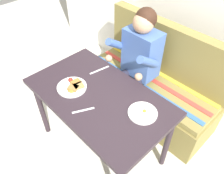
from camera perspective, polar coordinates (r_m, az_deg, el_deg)
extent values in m
plane|color=beige|center=(2.41, -2.66, -14.36)|extent=(8.00, 8.00, 0.00)
cube|color=#281E25|center=(1.85, -3.35, -2.43)|extent=(1.20, 0.70, 0.04)
cylinder|color=#281E25|center=(2.35, -17.23, -5.30)|extent=(0.05, 0.05, 0.69)
cylinder|color=#281E25|center=(2.54, -6.19, 1.31)|extent=(0.05, 0.05, 0.69)
cylinder|color=#281E25|center=(2.07, 13.66, -13.23)|extent=(0.05, 0.05, 0.69)
cube|color=olive|center=(2.59, 9.12, -2.42)|extent=(1.44, 0.56, 0.40)
cube|color=olive|center=(2.44, 9.71, 1.37)|extent=(1.40, 0.52, 0.06)
cube|color=olive|center=(2.41, 13.86, 9.13)|extent=(1.44, 0.12, 0.54)
cube|color=#336099|center=(2.33, 7.65, 0.42)|extent=(1.38, 0.05, 0.01)
cube|color=#C63D33|center=(2.41, 9.80, 1.98)|extent=(1.38, 0.05, 0.01)
cube|color=yellow|center=(2.51, 11.80, 3.42)|extent=(1.38, 0.05, 0.01)
cube|color=#3F5EA0|center=(2.25, 7.41, 8.39)|extent=(0.34, 0.22, 0.48)
sphere|color=tan|center=(2.07, 7.86, 15.61)|extent=(0.19, 0.19, 0.19)
sphere|color=#331E14|center=(2.08, 8.50, 16.58)|extent=(0.19, 0.19, 0.19)
cylinder|color=#3F5EA0|center=(2.22, 1.42, 10.53)|extent=(0.07, 0.29, 0.23)
cylinder|color=#3F5EA0|center=(2.02, 9.08, 6.22)|extent=(0.07, 0.29, 0.23)
sphere|color=tan|center=(2.21, -0.85, 7.18)|extent=(0.07, 0.07, 0.07)
sphere|color=tan|center=(2.01, 6.61, 2.55)|extent=(0.07, 0.07, 0.07)
cylinder|color=#232333|center=(2.33, 2.59, 2.80)|extent=(0.09, 0.34, 0.09)
cylinder|color=#232333|center=(2.42, -0.41, -3.70)|extent=(0.08, 0.08, 0.52)
cube|color=black|center=(2.58, -1.36, -7.95)|extent=(0.09, 0.20, 0.05)
cylinder|color=#232333|center=(2.25, 5.69, 0.78)|extent=(0.09, 0.34, 0.09)
cylinder|color=#232333|center=(2.34, 2.48, -5.87)|extent=(0.08, 0.08, 0.52)
cube|color=black|center=(2.50, 1.34, -10.14)|extent=(0.09, 0.20, 0.05)
cylinder|color=white|center=(1.92, -10.00, -0.02)|extent=(0.25, 0.25, 0.02)
cube|color=olive|center=(1.89, -8.36, 0.29)|extent=(0.08, 0.09, 0.02)
cube|color=#976233|center=(1.88, -9.68, -0.18)|extent=(0.10, 0.09, 0.02)
cube|color=#9C632B|center=(1.92, -8.97, 1.13)|extent=(0.08, 0.09, 0.02)
sphere|color=red|center=(1.95, -10.33, 1.77)|extent=(0.04, 0.04, 0.04)
ellipsoid|color=#CC6623|center=(1.86, -10.19, -0.81)|extent=(0.06, 0.05, 0.02)
cylinder|color=white|center=(1.71, 7.66, -6.46)|extent=(0.22, 0.22, 0.01)
ellipsoid|color=white|center=(1.70, 7.69, -6.20)|extent=(0.09, 0.08, 0.01)
sphere|color=yellow|center=(1.70, 8.14, -5.97)|extent=(0.03, 0.03, 0.03)
cube|color=silver|center=(1.73, -7.20, -5.81)|extent=(0.09, 0.16, 0.00)
cube|color=silver|center=(2.07, -3.15, 4.27)|extent=(0.05, 0.20, 0.00)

